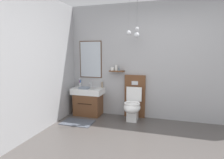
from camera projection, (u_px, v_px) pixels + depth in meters
name	position (u px, v px, depth m)	size (l,w,h in m)	color
wall_back	(163.00, 62.00, 4.28)	(4.64, 0.52, 2.62)	#A8A8AA
wall_left	(14.00, 66.00, 3.08)	(0.12, 4.03, 2.62)	#A8A8AA
bath_mat	(78.00, 122.00, 4.18)	(0.68, 0.44, 0.01)	#474C56
vanity_sink_left	(88.00, 100.00, 4.68)	(0.74, 0.47, 0.67)	brown
tap_on_left_sink	(91.00, 84.00, 4.78)	(0.03, 0.13, 0.11)	silver
toilet	(133.00, 103.00, 4.35)	(0.48, 0.62, 1.00)	brown
toothbrush_cup	(80.00, 84.00, 4.86)	(0.07, 0.07, 0.21)	silver
soap_dispenser	(102.00, 84.00, 4.69)	(0.06, 0.06, 0.17)	gray
folded_hand_towel	(84.00, 88.00, 4.52)	(0.22, 0.16, 0.04)	gray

